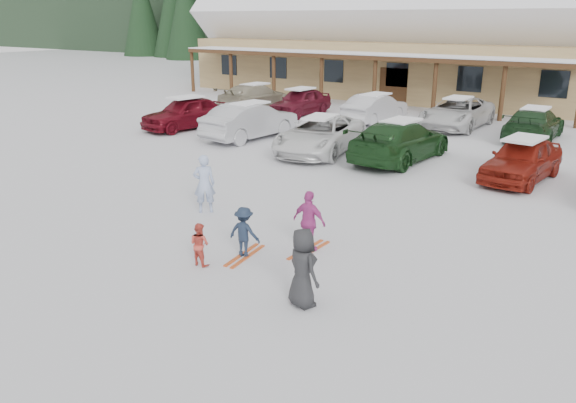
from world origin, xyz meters
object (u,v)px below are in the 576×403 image
Objects in this scene: parked_car_1 at (250,121)px; parked_car_4 at (522,159)px; parked_car_8 at (300,102)px; parked_car_9 at (375,108)px; parked_car_3 at (400,141)px; adult_skier at (204,184)px; toddler_red at (200,244)px; parked_car_7 at (255,97)px; child_navy at (244,232)px; parked_car_10 at (457,113)px; bystander_dark at (303,268)px; child_magenta at (309,222)px; parked_car_0 at (186,113)px; parked_car_11 at (534,124)px; parked_car_2 at (320,135)px; day_lodge at (399,35)px.

parked_car_1 is 1.17× the size of parked_car_4.
parked_car_8 reaches higher than parked_car_9.
parked_car_4 is at bearing -179.87° from parked_car_3.
adult_skier reaches higher than parked_car_1.
toddler_red is 0.18× the size of parked_car_7.
parked_car_7 reaches higher than parked_car_4.
parked_car_10 reaches higher than child_navy.
bystander_dark reaches higher than parked_car_9.
parked_car_3 is 1.00× the size of parked_car_7.
parked_car_9 reaches higher than parked_car_4.
parked_car_7 is (-14.80, 17.80, -0.00)m from bystander_dark.
child_magenta is 0.32× the size of parked_car_0.
parked_car_10 is (1.55, 16.15, -0.08)m from adult_skier.
toddler_red is at bearing 109.39° from parked_car_9.
parked_car_11 is at bearing 2.25° from parked_car_8.
bystander_dark reaches higher than parked_car_8.
parked_car_1 reaches higher than parked_car_2.
parked_car_0 is 0.86× the size of parked_car_7.
toddler_red is 11.06m from parked_car_2.
parked_car_10 is (7.77, -10.32, -3.22)m from day_lodge.
parked_car_10 is (-3.52, 19.06, -0.03)m from bystander_dark.
day_lodge is 6.55× the size of parked_car_0.
toddler_red is at bearing 53.16° from child_magenta.
adult_skier reaches higher than toddler_red.
parked_car_3 is (8.21, -18.03, -3.19)m from day_lodge.
adult_skier is 7.96m from parked_car_2.
parked_car_10 reaches higher than parked_car_4.
day_lodge is at bearing -68.50° from child_magenta.
child_navy is 17.88m from parked_car_9.
child_magenta is 0.28× the size of parked_car_2.
parked_car_4 is (1.28, 11.11, -0.06)m from bystander_dark.
adult_skier is at bearing -64.73° from parked_car_8.
parked_car_0 is (-12.82, 9.25, 0.04)m from child_magenta.
parked_car_0 is 0.93× the size of parked_car_11.
parked_car_2 is at bearing -71.86° from toddler_red.
parked_car_10 is (3.96, 0.79, 0.02)m from parked_car_9.
parked_car_11 is (1.45, 15.88, -0.02)m from child_magenta.
parked_car_11 is at bearing -176.40° from parked_car_9.
parked_car_3 is 1.21× the size of parked_car_9.
parked_car_2 is at bearing 140.64° from parked_car_7.
parked_car_2 is (-1.13, 7.88, -0.09)m from adult_skier.
parked_car_4 reaches higher than parked_car_11.
parked_car_7 reaches higher than parked_car_9.
bystander_dark is 18.10m from parked_car_11.
toddler_red is 11.08m from parked_car_3.
parked_car_1 is 11.42m from parked_car_4.
parked_car_11 is at bearing -44.53° from day_lodge.
adult_skier reaches higher than parked_car_8.
adult_skier reaches higher than parked_car_4.
child_magenta is (10.02, -27.16, -3.23)m from day_lodge.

